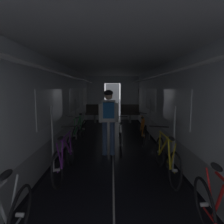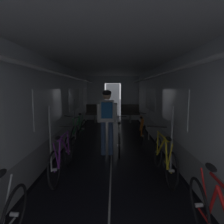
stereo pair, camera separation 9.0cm
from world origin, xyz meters
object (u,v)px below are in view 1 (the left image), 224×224
object	(u,v)px
bench_seat_far_right	(129,112)
bicycle_purple	(64,157)
bicycle_green	(79,130)
bicycle_orange	(142,131)
person_cyclist_aisle	(108,115)
bench_seat_far_left	(94,112)
bicycle_white_in_aisle	(120,138)
bicycle_yellow	(165,158)

from	to	relation	value
bench_seat_far_right	bicycle_purple	size ratio (longest dim) A/B	0.58
bench_seat_far_right	bicycle_green	bearing A→B (deg)	-118.92
bench_seat_far_right	bicycle_orange	xyz separation A→B (m)	(0.10, -3.66, -0.19)
person_cyclist_aisle	bench_seat_far_left	bearing A→B (deg)	99.06
bench_seat_far_left	bicycle_green	world-z (taller)	same
person_cyclist_aisle	bench_seat_far_right	bearing A→B (deg)	78.35
bench_seat_far_left	bicycle_white_in_aisle	distance (m)	4.79
bicycle_green	bicycle_purple	xyz separation A→B (m)	(0.12, -2.52, 0.00)
bicycle_green	bicycle_white_in_aisle	world-z (taller)	bicycle_green
bench_seat_far_right	bicycle_yellow	xyz separation A→B (m)	(0.17, -6.17, -0.18)
bicycle_orange	person_cyclist_aisle	world-z (taller)	person_cyclist_aisle
bench_seat_far_right	bicycle_white_in_aisle	xyz separation A→B (m)	(-0.69, -4.66, -0.18)
bench_seat_far_left	bench_seat_far_right	size ratio (longest dim) A/B	1.00
bicycle_purple	bench_seat_far_right	bearing A→B (deg)	72.93
bicycle_orange	bicycle_yellow	world-z (taller)	bicycle_orange
bicycle_purple	bicycle_green	bearing A→B (deg)	92.62
bench_seat_far_left	bicycle_yellow	xyz separation A→B (m)	(1.97, -6.17, -0.18)
bench_seat_far_left	bicycle_green	distance (m)	3.63
bicycle_purple	person_cyclist_aisle	xyz separation A→B (m)	(0.87, 1.22, 0.69)
bench_seat_far_right	bicycle_purple	world-z (taller)	bench_seat_far_right
bench_seat_far_right	bicycle_yellow	world-z (taller)	bench_seat_far_right
bicycle_orange	bicycle_yellow	xyz separation A→B (m)	(0.07, -2.52, 0.00)
bicycle_green	person_cyclist_aisle	world-z (taller)	person_cyclist_aisle
bench_seat_far_left	bench_seat_far_right	world-z (taller)	same
person_cyclist_aisle	bicycle_yellow	bearing A→B (deg)	-46.61
bicycle_yellow	bicycle_white_in_aisle	bearing A→B (deg)	119.55
bench_seat_far_right	bicycle_green	size ratio (longest dim) A/B	0.58
bench_seat_far_right	bicycle_yellow	distance (m)	6.18
bench_seat_far_right	bicycle_orange	size ratio (longest dim) A/B	0.58
bicycle_white_in_aisle	bicycle_yellow	bearing A→B (deg)	-60.45
bicycle_orange	bicycle_white_in_aisle	xyz separation A→B (m)	(-0.80, -1.00, 0.00)
bench_seat_far_right	bicycle_purple	bearing A→B (deg)	-107.07
bench_seat_far_left	bicycle_purple	distance (m)	6.15
bench_seat_far_left	bicycle_yellow	bearing A→B (deg)	-72.32
bench_seat_far_left	bicycle_orange	bearing A→B (deg)	-62.50
bicycle_yellow	person_cyclist_aisle	distance (m)	1.85
bicycle_yellow	person_cyclist_aisle	world-z (taller)	person_cyclist_aisle
bench_seat_far_right	bicycle_orange	world-z (taller)	same
bench_seat_far_right	person_cyclist_aisle	distance (m)	5.05
bicycle_orange	person_cyclist_aisle	xyz separation A→B (m)	(-1.12, -1.27, 0.69)
bicycle_green	person_cyclist_aisle	distance (m)	1.77
bench_seat_far_left	bicycle_green	size ratio (longest dim) A/B	0.58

